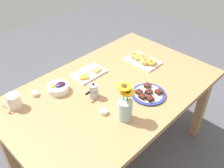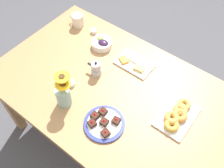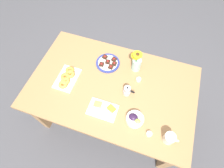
# 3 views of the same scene
# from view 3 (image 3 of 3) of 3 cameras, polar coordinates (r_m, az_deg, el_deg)

# --- Properties ---
(ground_plane) EXTENTS (6.00, 6.00, 0.00)m
(ground_plane) POSITION_cam_3_polar(r_m,az_deg,el_deg) (2.36, 0.00, -9.35)
(ground_plane) COLOR #4C4C51
(dining_table) EXTENTS (1.60, 1.00, 0.74)m
(dining_table) POSITION_cam_3_polar(r_m,az_deg,el_deg) (1.76, 0.00, -2.01)
(dining_table) COLOR #A87A4C
(dining_table) RESTS_ON ground_plane
(coffee_mug) EXTENTS (0.13, 0.09, 0.10)m
(coffee_mug) POSITION_cam_3_polar(r_m,az_deg,el_deg) (1.53, 18.22, -16.46)
(coffee_mug) COLOR silver
(coffee_mug) RESTS_ON dining_table
(grape_bowl) EXTENTS (0.15, 0.15, 0.07)m
(grape_bowl) POSITION_cam_3_polar(r_m,az_deg,el_deg) (1.53, 7.43, -11.29)
(grape_bowl) COLOR white
(grape_bowl) RESTS_ON dining_table
(cheese_platter) EXTENTS (0.26, 0.17, 0.03)m
(cheese_platter) POSITION_cam_3_polar(r_m,az_deg,el_deg) (1.57, -2.88, -8.28)
(cheese_platter) COLOR white
(cheese_platter) RESTS_ON dining_table
(croissant_platter) EXTENTS (0.19, 0.28, 0.05)m
(croissant_platter) POSITION_cam_3_polar(r_m,az_deg,el_deg) (1.76, -14.48, 2.05)
(croissant_platter) COLOR white
(croissant_platter) RESTS_ON dining_table
(jam_cup_honey) EXTENTS (0.05, 0.05, 0.03)m
(jam_cup_honey) POSITION_cam_3_polar(r_m,az_deg,el_deg) (1.53, 12.03, -15.67)
(jam_cup_honey) COLOR white
(jam_cup_honey) RESTS_ON dining_table
(jam_cup_berry) EXTENTS (0.05, 0.05, 0.03)m
(jam_cup_berry) POSITION_cam_3_polar(r_m,az_deg,el_deg) (1.72, 8.69, 1.47)
(jam_cup_berry) COLOR white
(jam_cup_berry) RESTS_ON dining_table
(dessert_plate) EXTENTS (0.25, 0.25, 0.05)m
(dessert_plate) POSITION_cam_3_polar(r_m,az_deg,el_deg) (1.81, -1.31, 6.92)
(dessert_plate) COLOR navy
(dessert_plate) RESTS_ON dining_table
(flower_vase) EXTENTS (0.11, 0.11, 0.25)m
(flower_vase) POSITION_cam_3_polar(r_m,az_deg,el_deg) (1.73, 7.95, 6.68)
(flower_vase) COLOR #99C1B7
(flower_vase) RESTS_ON dining_table
(moka_pot) EXTENTS (0.11, 0.07, 0.12)m
(moka_pot) POSITION_cam_3_polar(r_m,az_deg,el_deg) (1.61, 4.94, -2.25)
(moka_pot) COLOR #B7B7BC
(moka_pot) RESTS_ON dining_table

